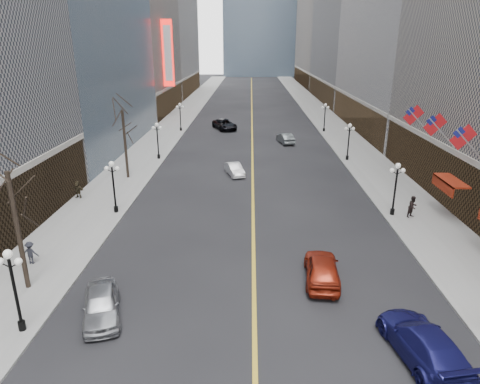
# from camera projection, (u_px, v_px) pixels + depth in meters

# --- Properties ---
(sidewalk_east) EXTENTS (6.00, 230.00, 0.15)m
(sidewalk_east) POSITION_uv_depth(u_px,v_px,m) (333.00, 127.00, 73.99)
(sidewalk_east) COLOR gray
(sidewalk_east) RESTS_ON ground
(sidewalk_west) EXTENTS (6.00, 230.00, 0.15)m
(sidewalk_west) POSITION_uv_depth(u_px,v_px,m) (172.00, 126.00, 74.63)
(sidewalk_west) COLOR gray
(sidewalk_west) RESTS_ON ground
(lane_line) EXTENTS (0.25, 200.00, 0.02)m
(lane_line) POSITION_uv_depth(u_px,v_px,m) (252.00, 118.00, 83.77)
(lane_line) COLOR gold
(lane_line) RESTS_ON ground
(streetlamp_east_1) EXTENTS (1.26, 0.44, 4.52)m
(streetlamp_east_1) POSITION_uv_depth(u_px,v_px,m) (396.00, 184.00, 35.37)
(streetlamp_east_1) COLOR black
(streetlamp_east_1) RESTS_ON sidewalk_east
(streetlamp_east_2) EXTENTS (1.26, 0.44, 4.52)m
(streetlamp_east_2) POSITION_uv_depth(u_px,v_px,m) (349.00, 138.00, 52.35)
(streetlamp_east_2) COLOR black
(streetlamp_east_2) RESTS_ON sidewalk_east
(streetlamp_east_3) EXTENTS (1.26, 0.44, 4.52)m
(streetlamp_east_3) POSITION_uv_depth(u_px,v_px,m) (325.00, 114.00, 69.33)
(streetlamp_east_3) COLOR black
(streetlamp_east_3) RESTS_ON sidewalk_east
(streetlamp_west_0) EXTENTS (1.26, 0.44, 4.52)m
(streetlamp_west_0) POSITION_uv_depth(u_px,v_px,m) (13.00, 282.00, 20.82)
(streetlamp_west_0) COLOR black
(streetlamp_west_0) RESTS_ON sidewalk_west
(streetlamp_west_1) EXTENTS (1.26, 0.44, 4.52)m
(streetlamp_west_1) POSITION_uv_depth(u_px,v_px,m) (113.00, 182.00, 35.91)
(streetlamp_west_1) COLOR black
(streetlamp_west_1) RESTS_ON sidewalk_west
(streetlamp_west_2) EXTENTS (1.26, 0.44, 4.52)m
(streetlamp_west_2) POSITION_uv_depth(u_px,v_px,m) (157.00, 137.00, 52.89)
(streetlamp_west_2) COLOR black
(streetlamp_west_2) RESTS_ON sidewalk_west
(streetlamp_west_3) EXTENTS (1.26, 0.44, 4.52)m
(streetlamp_west_3) POSITION_uv_depth(u_px,v_px,m) (180.00, 114.00, 69.87)
(streetlamp_west_3) COLOR black
(streetlamp_west_3) RESTS_ON sidewalk_west
(flag_3) EXTENTS (2.87, 0.12, 2.87)m
(flag_3) POSITION_uv_depth(u_px,v_px,m) (465.00, 140.00, 31.01)
(flag_3) COLOR #B2B2B7
(flag_3) RESTS_ON ground
(flag_4) EXTENTS (2.87, 0.12, 2.87)m
(flag_4) POSITION_uv_depth(u_px,v_px,m) (437.00, 127.00, 35.73)
(flag_4) COLOR #B2B2B7
(flag_4) RESTS_ON ground
(flag_5) EXTENTS (2.87, 0.12, 2.87)m
(flag_5) POSITION_uv_depth(u_px,v_px,m) (415.00, 117.00, 40.44)
(flag_5) COLOR #B2B2B7
(flag_5) RESTS_ON ground
(awning_c) EXTENTS (1.40, 4.00, 0.93)m
(awning_c) POSITION_uv_depth(u_px,v_px,m) (449.00, 182.00, 35.21)
(awning_c) COLOR maroon
(awning_c) RESTS_ON ground
(theatre_marquee) EXTENTS (2.00, 0.55, 12.00)m
(theatre_marquee) POSITION_uv_depth(u_px,v_px,m) (168.00, 53.00, 80.16)
(theatre_marquee) COLOR red
(theatre_marquee) RESTS_ON ground
(tree_west_near) EXTENTS (3.60, 3.60, 7.92)m
(tree_west_near) POSITION_uv_depth(u_px,v_px,m) (10.00, 191.00, 23.52)
(tree_west_near) COLOR #2D231C
(tree_west_near) RESTS_ON sidewalk_west
(tree_west_far) EXTENTS (3.60, 3.60, 7.92)m
(tree_west_far) POSITION_uv_depth(u_px,v_px,m) (123.00, 121.00, 44.28)
(tree_west_far) COLOR #2D231C
(tree_west_far) RESTS_ON sidewalk_west
(car_nb_near) EXTENTS (3.20, 5.02, 1.59)m
(car_nb_near) POSITION_uv_depth(u_px,v_px,m) (101.00, 304.00, 22.73)
(car_nb_near) COLOR #9D9FA4
(car_nb_near) RESTS_ON ground
(car_nb_mid) EXTENTS (2.53, 4.20, 1.31)m
(car_nb_mid) POSITION_uv_depth(u_px,v_px,m) (235.00, 169.00, 47.34)
(car_nb_mid) COLOR silver
(car_nb_mid) RESTS_ON ground
(car_nb_far) EXTENTS (4.99, 6.74, 1.70)m
(car_nb_far) POSITION_uv_depth(u_px,v_px,m) (225.00, 124.00, 72.22)
(car_nb_far) COLOR black
(car_nb_far) RESTS_ON ground
(car_sb_near) EXTENTS (3.36, 6.17, 1.69)m
(car_sb_near) POSITION_uv_depth(u_px,v_px,m) (423.00, 343.00, 19.72)
(car_sb_near) COLOR navy
(car_sb_near) RESTS_ON ground
(car_sb_mid) EXTENTS (2.45, 5.20, 1.72)m
(car_sb_mid) POSITION_uv_depth(u_px,v_px,m) (322.00, 268.00, 26.18)
(car_sb_mid) COLOR maroon
(car_sb_mid) RESTS_ON ground
(car_sb_far) EXTENTS (2.54, 4.76, 1.49)m
(car_sb_far) POSITION_uv_depth(u_px,v_px,m) (285.00, 138.00, 62.27)
(car_sb_far) COLOR #52585A
(car_sb_far) RESTS_ON ground
(ped_east_walk) EXTENTS (1.02, 0.89, 1.84)m
(ped_east_walk) POSITION_uv_depth(u_px,v_px,m) (413.00, 207.00, 35.45)
(ped_east_walk) COLOR black
(ped_east_walk) RESTS_ON sidewalk_east
(ped_west_walk) EXTENTS (1.02, 0.45, 1.56)m
(ped_west_walk) POSITION_uv_depth(u_px,v_px,m) (30.00, 253.00, 27.99)
(ped_west_walk) COLOR #22232B
(ped_west_walk) RESTS_ON sidewalk_west
(ped_west_far) EXTENTS (1.59, 0.93, 1.66)m
(ped_west_far) POSITION_uv_depth(u_px,v_px,m) (78.00, 189.00, 39.92)
(ped_west_far) COLOR #2F281A
(ped_west_far) RESTS_ON sidewalk_west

